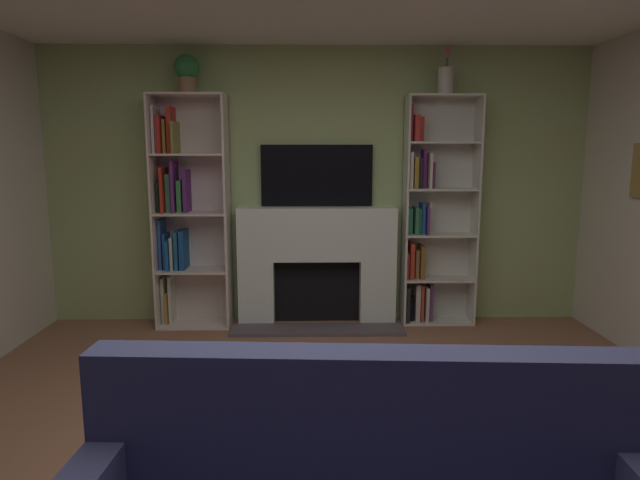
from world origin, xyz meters
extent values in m
cube|color=#A4BB76|center=(0.00, 2.70, 1.27)|extent=(5.13, 0.06, 2.55)
cube|color=white|center=(-0.57, 2.55, 0.30)|extent=(0.33, 0.24, 0.60)
cube|color=white|center=(0.57, 2.55, 0.30)|extent=(0.33, 0.24, 0.60)
cube|color=white|center=(0.00, 2.55, 0.85)|extent=(1.46, 0.24, 0.49)
cube|color=black|center=(0.00, 2.63, 0.30)|extent=(0.80, 0.08, 0.60)
cube|color=#574B52|center=(0.00, 2.28, 0.01)|extent=(1.56, 0.30, 0.03)
cube|color=black|center=(0.00, 2.64, 1.38)|extent=(1.03, 0.06, 0.57)
cube|color=silver|center=(-1.46, 2.50, 1.05)|extent=(0.02, 0.34, 2.10)
cube|color=silver|center=(-0.81, 2.50, 1.05)|extent=(0.02, 0.34, 2.10)
cube|color=silver|center=(-1.14, 2.66, 1.05)|extent=(0.67, 0.02, 2.10)
cube|color=silver|center=(-1.14, 2.50, 0.01)|extent=(0.63, 0.34, 0.02)
cube|color=beige|center=(-1.43, 2.55, 0.24)|extent=(0.03, 0.20, 0.43)
cube|color=#A87934|center=(-1.39, 2.54, 0.16)|extent=(0.02, 0.23, 0.29)
cube|color=beige|center=(-1.36, 2.55, 0.24)|extent=(0.02, 0.20, 0.45)
cube|color=silver|center=(-1.14, 2.50, 0.53)|extent=(0.63, 0.34, 0.02)
cube|color=#2F5194|center=(-1.43, 2.55, 0.76)|extent=(0.03, 0.21, 0.46)
cube|color=#235191|center=(-1.39, 2.54, 0.70)|extent=(0.02, 0.21, 0.33)
cube|color=#195498|center=(-1.36, 2.52, 0.67)|extent=(0.03, 0.26, 0.27)
cube|color=beige|center=(-1.32, 2.53, 0.69)|extent=(0.03, 0.25, 0.30)
cube|color=#1C5486|center=(-1.28, 2.53, 0.71)|extent=(0.03, 0.25, 0.35)
cube|color=#184A89|center=(-1.23, 2.53, 0.71)|extent=(0.04, 0.24, 0.36)
cube|color=silver|center=(-1.14, 2.50, 1.05)|extent=(0.63, 0.34, 0.02)
cube|color=black|center=(-1.42, 2.55, 1.20)|extent=(0.03, 0.21, 0.27)
cube|color=red|center=(-1.38, 2.52, 1.26)|extent=(0.02, 0.25, 0.40)
cube|color=#39654A|center=(-1.33, 2.55, 1.23)|extent=(0.04, 0.20, 0.34)
cube|color=#632879|center=(-1.29, 2.54, 1.29)|extent=(0.03, 0.23, 0.46)
cube|color=#38803F|center=(-1.24, 2.55, 1.20)|extent=(0.04, 0.20, 0.29)
cube|color=#5B246F|center=(-1.18, 2.55, 1.25)|extent=(0.04, 0.21, 0.38)
cube|color=silver|center=(-1.14, 2.50, 1.58)|extent=(0.63, 0.34, 0.02)
cube|color=beige|center=(-1.43, 2.53, 1.79)|extent=(0.02, 0.25, 0.41)
cube|color=#A92725|center=(-1.39, 2.53, 1.75)|extent=(0.04, 0.24, 0.33)
cube|color=olive|center=(-1.35, 2.55, 1.73)|extent=(0.03, 0.19, 0.30)
cube|color=#B83023|center=(-1.30, 2.55, 1.79)|extent=(0.04, 0.21, 0.41)
cube|color=olive|center=(-1.26, 2.51, 1.72)|extent=(0.02, 0.28, 0.28)
cube|color=silver|center=(-1.14, 2.50, 2.09)|extent=(0.63, 0.34, 0.02)
cube|color=silver|center=(0.81, 2.54, 1.05)|extent=(0.02, 0.26, 2.10)
cube|color=silver|center=(1.46, 2.54, 1.05)|extent=(0.02, 0.26, 2.10)
cube|color=silver|center=(1.14, 2.66, 1.05)|extent=(0.67, 0.02, 2.10)
cube|color=silver|center=(1.14, 2.54, 0.01)|extent=(0.63, 0.26, 0.02)
cube|color=black|center=(0.85, 2.54, 0.19)|extent=(0.03, 0.22, 0.33)
cube|color=black|center=(0.90, 2.58, 0.13)|extent=(0.03, 0.15, 0.23)
cube|color=beige|center=(0.95, 2.56, 0.19)|extent=(0.04, 0.18, 0.35)
cube|color=#B23927|center=(0.99, 2.55, 0.19)|extent=(0.03, 0.19, 0.35)
cube|color=beige|center=(1.03, 2.55, 0.18)|extent=(0.03, 0.20, 0.33)
cube|color=#663970|center=(1.08, 2.57, 0.20)|extent=(0.03, 0.16, 0.36)
cube|color=silver|center=(1.14, 2.54, 0.42)|extent=(0.63, 0.26, 0.02)
cube|color=#A6302E|center=(0.84, 2.56, 0.55)|extent=(0.02, 0.18, 0.25)
cube|color=#AE361F|center=(0.88, 2.56, 0.60)|extent=(0.04, 0.19, 0.34)
cube|color=olive|center=(0.93, 2.57, 0.56)|extent=(0.03, 0.16, 0.27)
cube|color=brown|center=(0.98, 2.55, 0.58)|extent=(0.04, 0.20, 0.31)
cube|color=silver|center=(1.14, 2.54, 0.84)|extent=(0.63, 0.26, 0.02)
cube|color=#2C7555|center=(0.85, 2.56, 0.97)|extent=(0.04, 0.17, 0.24)
cube|color=#33724A|center=(0.91, 2.55, 0.97)|extent=(0.03, 0.21, 0.25)
cube|color=#25664E|center=(0.94, 2.56, 0.97)|extent=(0.03, 0.18, 0.23)
cube|color=#1C4D8D|center=(0.97, 2.56, 0.99)|extent=(0.03, 0.18, 0.28)
cube|color=#55347C|center=(1.01, 2.54, 0.98)|extent=(0.02, 0.22, 0.26)
cube|color=beige|center=(1.04, 2.58, 0.99)|extent=(0.02, 0.15, 0.29)
cube|color=silver|center=(1.14, 2.54, 1.26)|extent=(0.63, 0.26, 0.02)
cube|color=beige|center=(0.84, 2.54, 1.43)|extent=(0.03, 0.22, 0.33)
cube|color=olive|center=(0.89, 2.54, 1.41)|extent=(0.04, 0.22, 0.28)
cube|color=#241C29|center=(0.93, 2.56, 1.41)|extent=(0.04, 0.18, 0.28)
cube|color=#63246B|center=(0.98, 2.58, 1.44)|extent=(0.03, 0.15, 0.35)
cube|color=beige|center=(1.02, 2.55, 1.43)|extent=(0.02, 0.21, 0.32)
cube|color=#612F69|center=(1.06, 2.57, 1.39)|extent=(0.02, 0.16, 0.24)
cube|color=silver|center=(1.14, 2.54, 1.68)|extent=(0.63, 0.26, 0.02)
cube|color=#A52C37|center=(0.84, 2.57, 1.86)|extent=(0.03, 0.16, 0.33)
cube|color=#BA2F29|center=(0.89, 2.54, 1.81)|extent=(0.04, 0.22, 0.23)
cube|color=#BD3427|center=(0.94, 2.57, 1.80)|extent=(0.04, 0.16, 0.22)
cube|color=silver|center=(1.14, 2.54, 2.09)|extent=(0.63, 0.26, 0.02)
cylinder|color=#A17A50|center=(-1.14, 2.52, 2.17)|extent=(0.16, 0.16, 0.14)
sphere|color=#2F8141|center=(-1.14, 2.52, 2.33)|extent=(0.22, 0.22, 0.22)
cylinder|color=beige|center=(1.14, 2.52, 2.22)|extent=(0.14, 0.14, 0.23)
cylinder|color=#4C7F3F|center=(1.15, 2.52, 2.38)|extent=(0.01, 0.01, 0.10)
sphere|color=#DD6385|center=(1.15, 2.52, 2.43)|extent=(0.04, 0.04, 0.04)
cylinder|color=#4C7F3F|center=(1.14, 2.52, 2.39)|extent=(0.01, 0.01, 0.13)
sphere|color=#DD6385|center=(1.14, 2.52, 2.46)|extent=(0.05, 0.05, 0.05)
cylinder|color=#4C7F3F|center=(1.15, 2.54, 2.41)|extent=(0.01, 0.01, 0.17)
sphere|color=#DD6385|center=(1.15, 2.54, 2.50)|extent=(0.06, 0.06, 0.06)
cube|color=#43466F|center=(0.13, -0.64, 0.69)|extent=(1.95, 0.27, 0.48)
camera|label=1|loc=(-0.07, -2.42, 1.62)|focal=30.55mm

